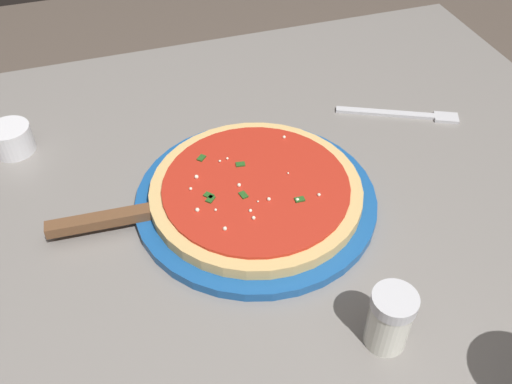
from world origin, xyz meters
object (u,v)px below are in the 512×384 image
at_px(serving_plate, 256,199).
at_px(pizza_server, 134,215).
at_px(pizza, 256,190).
at_px(fork, 405,114).
at_px(cup_small_sauce, 12,139).
at_px(parmesan_shaker, 390,319).

xyz_separation_m(serving_plate, pizza_server, (-0.15, 0.01, 0.01)).
height_order(pizza, fork, pizza).
bearing_deg(pizza, pizza_server, 176.83).
bearing_deg(serving_plate, cup_small_sauce, 144.66).
height_order(pizza_server, cup_small_sauce, cup_small_sauce).
bearing_deg(fork, serving_plate, -158.15).
xyz_separation_m(fork, parmesan_shaker, (-0.21, -0.34, 0.04)).
relative_size(serving_plate, pizza_server, 1.40).
bearing_deg(cup_small_sauce, fork, -9.77).
relative_size(fork, parmesan_shaker, 2.38).
bearing_deg(cup_small_sauce, parmesan_shaker, -50.83).
relative_size(pizza_server, fork, 1.26).
bearing_deg(parmesan_shaker, fork, 58.35).
xyz_separation_m(cup_small_sauce, fork, (0.57, -0.10, -0.02)).
relative_size(serving_plate, cup_small_sauce, 5.34).
bearing_deg(fork, parmesan_shaker, -121.65).
relative_size(pizza, pizza_server, 1.22).
xyz_separation_m(pizza, fork, (0.28, 0.11, -0.02)).
height_order(pizza_server, parmesan_shaker, parmesan_shaker).
height_order(serving_plate, fork, serving_plate).
xyz_separation_m(pizza, parmesan_shaker, (0.07, -0.23, 0.01)).
bearing_deg(serving_plate, parmesan_shaker, -74.42).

